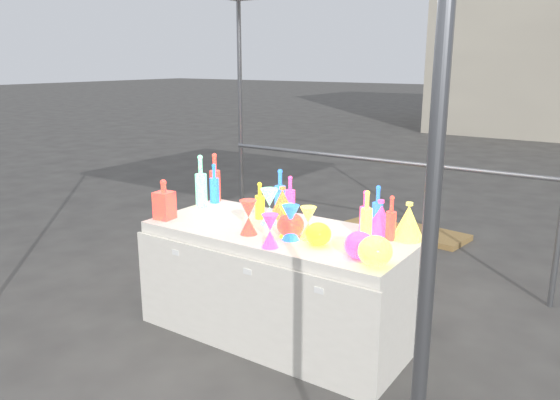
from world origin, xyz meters
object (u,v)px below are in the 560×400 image
Objects in this scene: hourglass_0 at (249,217)px; lampshade_0 at (282,202)px; globe_0 at (318,235)px; display_table at (279,282)px; cardboard_box_closed at (375,242)px.

lampshade_0 reaches higher than hourglass_0.
globe_0 is 0.69× the size of lampshade_0.
display_table reaches higher than cardboard_box_closed.
hourglass_0 reaches higher than cardboard_box_closed.
globe_0 is at bearing -19.59° from display_table.
cardboard_box_closed is at bearing 91.36° from display_table.
display_table is 8.06× the size of lampshade_0.
hourglass_0 is (-0.11, -0.19, 0.49)m from display_table.
display_table is 0.56m from lampshade_0.
globe_0 reaches higher than cardboard_box_closed.
globe_0 is (0.42, -1.79, 0.63)m from cardboard_box_closed.
hourglass_0 reaches higher than globe_0.
lampshade_0 reaches higher than display_table.
display_table is at bearing 160.41° from globe_0.
cardboard_box_closed is 1.97m from hourglass_0.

